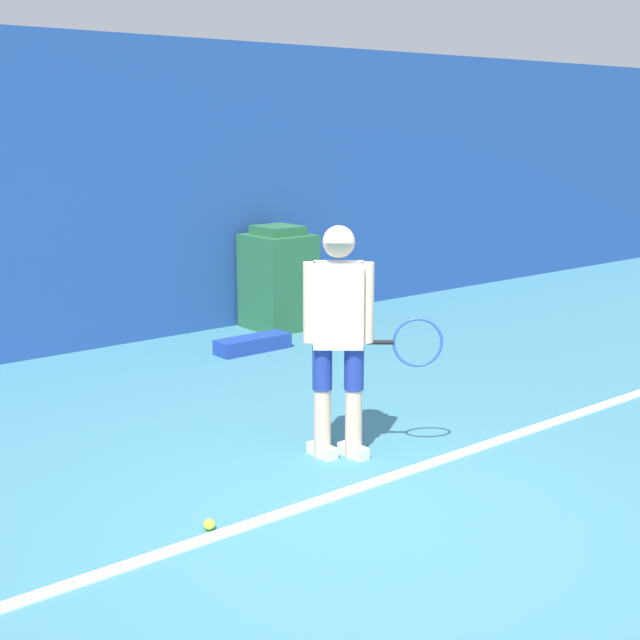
# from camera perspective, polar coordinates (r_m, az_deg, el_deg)

# --- Properties ---
(ground_plane) EXTENTS (24.00, 24.00, 0.00)m
(ground_plane) POSITION_cam_1_polar(r_m,az_deg,el_deg) (5.51, 2.60, -12.27)
(ground_plane) COLOR teal
(back_wall) EXTENTS (24.00, 0.10, 3.19)m
(back_wall) POSITION_cam_1_polar(r_m,az_deg,el_deg) (9.19, -17.79, 7.47)
(back_wall) COLOR #234C99
(back_wall) RESTS_ON ground_plane
(court_baseline) EXTENTS (21.60, 0.10, 0.01)m
(court_baseline) POSITION_cam_1_polar(r_m,az_deg,el_deg) (5.71, 0.64, -11.28)
(court_baseline) COLOR white
(court_baseline) RESTS_ON ground_plane
(tennis_player) EXTENTS (0.75, 0.66, 1.64)m
(tennis_player) POSITION_cam_1_polar(r_m,az_deg,el_deg) (6.11, 1.32, -0.73)
(tennis_player) COLOR beige
(tennis_player) RESTS_ON ground_plane
(tennis_ball) EXTENTS (0.07, 0.07, 0.07)m
(tennis_ball) POSITION_cam_1_polar(r_m,az_deg,el_deg) (5.33, -7.11, -12.86)
(tennis_ball) COLOR #D1E533
(tennis_ball) RESTS_ON ground_plane
(covered_chair) EXTENTS (0.66, 0.71, 1.18)m
(covered_chair) POSITION_cam_1_polar(r_m,az_deg,el_deg) (10.18, -2.68, 2.62)
(covered_chair) COLOR #28663D
(covered_chair) RESTS_ON ground_plane
(equipment_bag) EXTENTS (0.81, 0.26, 0.15)m
(equipment_bag) POSITION_cam_1_polar(r_m,az_deg,el_deg) (9.22, -4.32, -1.53)
(equipment_bag) COLOR #1E3D99
(equipment_bag) RESTS_ON ground_plane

